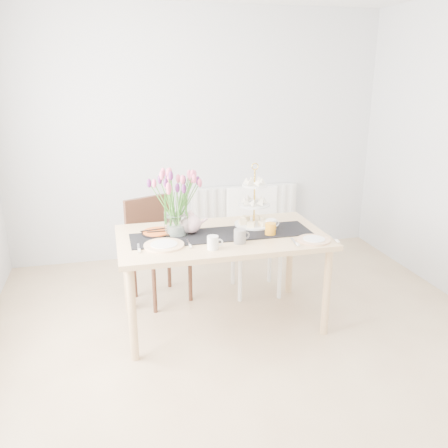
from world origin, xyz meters
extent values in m
plane|color=tan|center=(0.00, 0.00, 0.00)|extent=(4.50, 4.50, 0.00)
plane|color=silver|center=(0.00, 2.25, 1.30)|extent=(4.00, 0.00, 4.00)
cube|color=white|center=(0.50, 2.19, 0.45)|extent=(1.20, 0.08, 0.60)
cube|color=tan|center=(-0.13, 0.66, 0.73)|extent=(1.60, 0.90, 0.04)
cylinder|color=tan|center=(-0.86, 0.28, 0.35)|extent=(0.06, 0.06, 0.71)
cylinder|color=tan|center=(0.60, 0.28, 0.35)|extent=(0.06, 0.06, 0.71)
cylinder|color=tan|center=(-0.86, 1.04, 0.35)|extent=(0.06, 0.06, 0.71)
cylinder|color=tan|center=(0.60, 1.04, 0.35)|extent=(0.06, 0.06, 0.71)
cube|color=#3A1F15|center=(-0.55, 1.18, 0.46)|extent=(0.59, 0.59, 0.04)
cube|color=#3A1F15|center=(-0.63, 1.36, 0.69)|extent=(0.43, 0.22, 0.43)
cylinder|color=#3A1F15|center=(-0.65, 0.94, 0.22)|extent=(0.04, 0.04, 0.44)
cylinder|color=#3A1F15|center=(-0.32, 1.08, 0.22)|extent=(0.04, 0.04, 0.44)
cylinder|color=#3A1F15|center=(-0.79, 1.27, 0.22)|extent=(0.04, 0.04, 0.44)
cylinder|color=#3A1F15|center=(-0.46, 1.41, 0.22)|extent=(0.04, 0.04, 0.44)
cube|color=white|center=(0.30, 1.13, 0.48)|extent=(0.50, 0.50, 0.04)
cube|color=white|center=(0.32, 1.35, 0.72)|extent=(0.47, 0.08, 0.44)
cylinder|color=white|center=(0.11, 0.97, 0.23)|extent=(0.04, 0.04, 0.46)
cylinder|color=white|center=(0.47, 0.94, 0.23)|extent=(0.04, 0.04, 0.46)
cylinder|color=white|center=(0.14, 1.33, 0.23)|extent=(0.04, 0.04, 0.46)
cylinder|color=white|center=(0.50, 1.30, 0.23)|extent=(0.04, 0.04, 0.46)
cube|color=black|center=(-0.13, 0.66, 0.75)|extent=(1.40, 0.35, 0.01)
cube|color=silver|center=(-0.47, 0.74, 0.83)|extent=(0.16, 0.16, 0.16)
cylinder|color=gold|center=(0.18, 0.82, 0.98)|extent=(0.01, 0.01, 0.47)
cylinder|color=white|center=(0.18, 0.82, 0.77)|extent=(0.32, 0.32, 0.01)
cylinder|color=white|center=(0.18, 0.82, 0.93)|extent=(0.26, 0.26, 0.01)
cylinder|color=white|center=(0.18, 0.82, 1.09)|extent=(0.20, 0.20, 0.01)
cylinder|color=white|center=(0.28, 0.69, 0.79)|extent=(0.10, 0.10, 0.09)
cylinder|color=black|center=(-0.61, 0.79, 0.76)|extent=(0.25, 0.25, 0.02)
cylinder|color=#DA591E|center=(-0.61, 0.79, 0.78)|extent=(0.22, 0.22, 0.01)
cylinder|color=slate|center=(-0.04, 0.45, 0.80)|extent=(0.10, 0.10, 0.11)
cylinder|color=silver|center=(-0.27, 0.38, 0.80)|extent=(0.09, 0.09, 0.10)
cylinder|color=orange|center=(0.23, 0.56, 0.80)|extent=(0.11, 0.11, 0.10)
cylinder|color=white|center=(-0.60, 0.52, 0.76)|extent=(0.31, 0.31, 0.02)
cylinder|color=silver|center=(0.51, 0.37, 0.76)|extent=(0.28, 0.28, 0.01)
camera|label=1|loc=(-0.95, -2.71, 1.96)|focal=38.00mm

